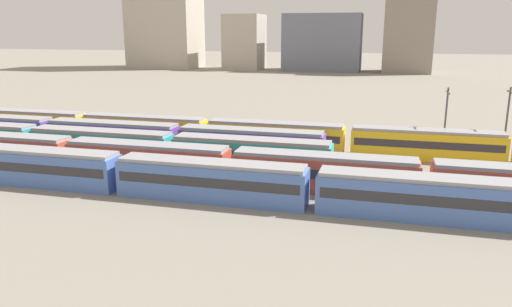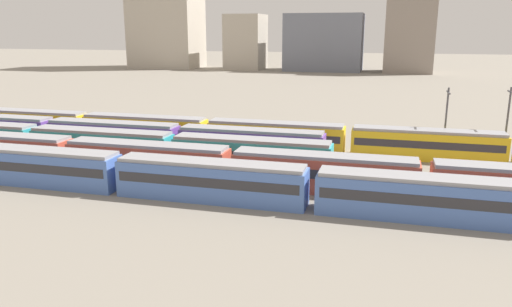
# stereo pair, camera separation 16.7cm
# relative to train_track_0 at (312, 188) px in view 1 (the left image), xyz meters

# --- Properties ---
(ground_plane) EXTENTS (600.00, 600.00, 0.00)m
(ground_plane) POSITION_rel_train_track_0_xyz_m (-38.37, 10.40, -1.90)
(ground_plane) COLOR gray
(train_track_0) EXTENTS (112.50, 3.06, 3.75)m
(train_track_0) POSITION_rel_train_track_0_xyz_m (0.00, 0.00, 0.00)
(train_track_0) COLOR #4C70BC
(train_track_0) RESTS_ON ground_plane
(train_track_1) EXTENTS (112.50, 3.06, 3.75)m
(train_track_1) POSITION_rel_train_track_0_xyz_m (9.79, 5.20, 0.00)
(train_track_1) COLOR #BC4C38
(train_track_1) RESTS_ON ground_plane
(train_track_2) EXTENTS (55.80, 3.06, 3.75)m
(train_track_2) POSITION_rel_train_track_0_xyz_m (-27.33, 10.40, -0.00)
(train_track_2) COLOR teal
(train_track_2) RESTS_ON ground_plane
(train_track_3) EXTENTS (55.80, 3.06, 3.75)m
(train_track_3) POSITION_rel_train_track_0_xyz_m (-28.81, 15.60, -0.00)
(train_track_3) COLOR #6B429E
(train_track_3) RESTS_ON ground_plane
(train_track_4) EXTENTS (112.50, 3.06, 3.75)m
(train_track_4) POSITION_rel_train_track_0_xyz_m (1.43, 20.80, 0.00)
(train_track_4) COLOR yellow
(train_track_4) RESTS_ON ground_plane
(catenary_pole_1) EXTENTS (0.24, 3.20, 8.55)m
(catenary_pole_1) POSITION_rel_train_track_0_xyz_m (13.15, 23.74, 2.89)
(catenary_pole_1) COLOR #4C4C51
(catenary_pole_1) RESTS_ON ground_plane
(catenary_pole_3) EXTENTS (0.24, 3.20, 8.77)m
(catenary_pole_3) POSITION_rel_train_track_0_xyz_m (20.23, 24.07, 3.01)
(catenary_pole_3) COLOR #4C4C51
(catenary_pole_3) RESTS_ON ground_plane
(distant_building_0) EXTENTS (27.29, 20.19, 53.63)m
(distant_building_0) POSITION_rel_train_track_0_xyz_m (-84.73, 153.56, 24.91)
(distant_building_0) COLOR #B2A899
(distant_building_0) RESTS_ON ground_plane
(distant_building_1) EXTENTS (14.31, 16.33, 21.39)m
(distant_building_1) POSITION_rel_train_track_0_xyz_m (-50.45, 153.56, 8.79)
(distant_building_1) COLOR #B2A899
(distant_building_1) RESTS_ON ground_plane
(distant_building_2) EXTENTS (29.04, 18.70, 21.40)m
(distant_building_2) POSITION_rel_train_track_0_xyz_m (-19.00, 153.56, 8.80)
(distant_building_2) COLOR slate
(distant_building_2) RESTS_ON ground_plane
(distant_building_3) EXTENTS (17.24, 18.64, 33.28)m
(distant_building_3) POSITION_rel_train_track_0_xyz_m (12.14, 153.56, 14.74)
(distant_building_3) COLOR gray
(distant_building_3) RESTS_ON ground_plane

